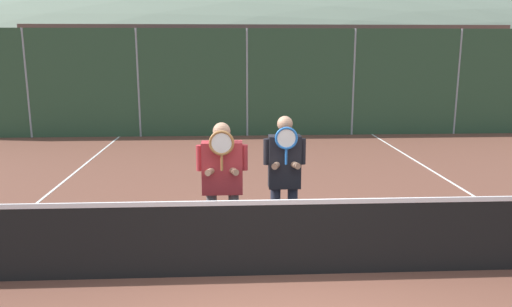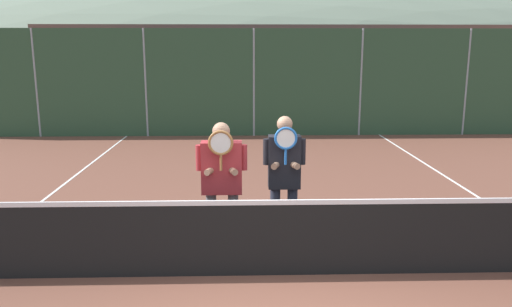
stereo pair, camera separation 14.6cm
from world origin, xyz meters
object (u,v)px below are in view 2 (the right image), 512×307
at_px(player_center_left, 284,174).
at_px(car_far_left, 116,96).
at_px(car_left_of_center, 251,95).
at_px(car_center, 383,95).
at_px(player_leftmost, 222,177).

bearing_deg(player_center_left, car_far_left, 112.77).
xyz_separation_m(car_left_of_center, car_center, (4.89, 0.24, -0.05)).
height_order(car_left_of_center, car_center, car_left_of_center).
distance_m(car_far_left, car_center, 9.77).
xyz_separation_m(player_leftmost, car_far_left, (-4.29, 12.23, -0.13)).
distance_m(player_leftmost, car_far_left, 12.96).
distance_m(player_leftmost, player_center_left, 0.80).
height_order(player_leftmost, car_center, car_center).
xyz_separation_m(player_leftmost, player_center_left, (0.79, 0.13, -0.00)).
height_order(player_leftmost, player_center_left, player_center_left).
bearing_deg(car_left_of_center, car_far_left, 178.73).
bearing_deg(car_center, player_leftmost, -113.91).
relative_size(car_left_of_center, car_center, 0.94).
bearing_deg(car_center, car_far_left, -179.23).
xyz_separation_m(player_center_left, car_far_left, (-5.08, 12.10, -0.13)).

